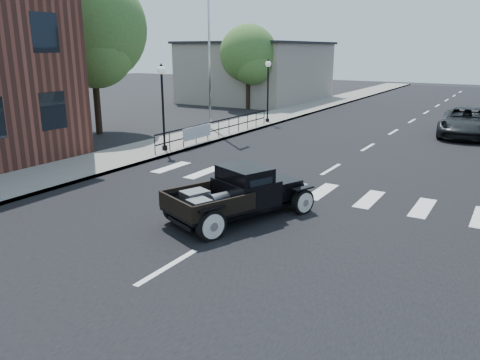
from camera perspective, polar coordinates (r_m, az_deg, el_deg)
The scene contains 14 objects.
ground at distance 12.71m, azimuth -0.14°, elevation -5.52°, with size 120.00×120.00×0.00m, color black.
road at distance 26.27m, azimuth 17.16°, elevation 4.95°, with size 14.00×80.00×0.02m, color black.
road_markings at distance 21.54m, azimuth 13.81°, elevation 2.92°, with size 12.00×60.00×0.06m, color silver, non-canonical shape.
sidewalk_left at distance 29.44m, azimuth 0.87°, elevation 6.86°, with size 3.00×80.00×0.15m, color gray.
low_building_left at distance 43.65m, azimuth 2.16°, elevation 12.94°, with size 10.00×12.00×5.00m, color #A59D8A.
railing at distance 24.53m, azimuth -2.61°, elevation 6.42°, with size 0.08×10.00×1.00m, color black, non-canonical shape.
banner at distance 22.91m, azimuth -5.22°, elevation 5.20°, with size 0.04×2.20×0.60m, color silver, non-canonical shape.
lamp_post_b at distance 21.34m, azimuth -9.37°, elevation 8.71°, with size 0.36×0.36×3.85m, color black, non-canonical shape.
lamp_post_c at distance 29.63m, azimuth 3.41°, elevation 10.80°, with size 0.36×0.36×3.85m, color black, non-canonical shape.
flagpole at distance 26.96m, azimuth -3.82°, elevation 18.55°, with size 0.12×0.12×11.61m, color silver.
big_tree_near at distance 27.11m, azimuth -17.47°, elevation 14.38°, with size 5.86×5.86×8.60m, color #3E652B, non-canonical shape.
big_tree_far at distance 37.17m, azimuth 1.01°, elevation 13.59°, with size 4.39×4.39×6.45m, color #3E652B, non-canonical shape.
hotrod_pickup at distance 12.94m, azimuth -0.11°, elevation -1.60°, with size 2.03×4.35×1.51m, color black, non-canonical shape.
second_car at distance 28.24m, azimuth 25.85°, elevation 6.35°, with size 2.55×5.53×1.54m, color black.
Camera 1 is at (6.15, -10.13, 4.61)m, focal length 35.00 mm.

